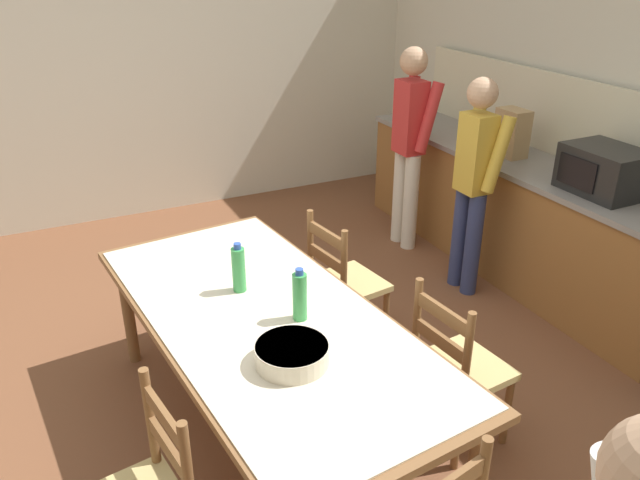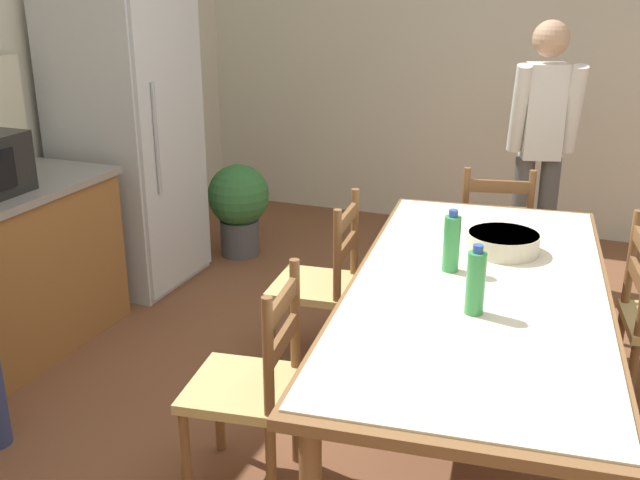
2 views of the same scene
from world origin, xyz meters
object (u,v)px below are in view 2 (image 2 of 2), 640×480
at_px(refrigerator, 128,142).
at_px(potted_plant, 239,203).
at_px(bottle_near_centre, 476,282).
at_px(dining_table, 478,298).
at_px(bottle_off_centre, 452,243).
at_px(chair_head_end, 493,240).
at_px(chair_side_far_right, 321,285).
at_px(serving_bowl, 503,241).
at_px(person_by_table, 541,141).
at_px(chair_side_far_left, 251,386).

distance_m(refrigerator, potted_plant, 0.95).
distance_m(bottle_near_centre, potted_plant, 2.88).
xyz_separation_m(refrigerator, dining_table, (-1.05, -2.42, -0.25)).
xyz_separation_m(bottle_near_centre, bottle_off_centre, (0.38, 0.17, 0.00)).
bearing_deg(potted_plant, chair_head_end, -98.57).
height_order(bottle_near_centre, chair_head_end, bottle_near_centre).
bearing_deg(chair_head_end, dining_table, 84.38).
bearing_deg(chair_side_far_right, bottle_off_centre, 59.89).
xyz_separation_m(chair_head_end, potted_plant, (0.28, 1.84, -0.06)).
relative_size(chair_head_end, potted_plant, 1.36).
bearing_deg(chair_side_far_right, serving_bowl, 83.05).
distance_m(refrigerator, chair_head_end, 2.35).
bearing_deg(person_by_table, serving_bowl, -16.28).
height_order(refrigerator, chair_side_far_right, refrigerator).
relative_size(chair_side_far_left, chair_head_end, 1.00).
bearing_deg(potted_plant, refrigerator, 146.65).
height_order(refrigerator, chair_head_end, refrigerator).
height_order(serving_bowl, chair_side_far_right, chair_side_far_right).
bearing_deg(potted_plant, bottle_off_centre, -130.99).
distance_m(dining_table, chair_side_far_left, 0.99).
height_order(dining_table, potted_plant, dining_table).
distance_m(refrigerator, bottle_off_centre, 2.47).
xyz_separation_m(bottle_near_centre, serving_bowl, (0.69, -0.00, -0.07)).
relative_size(bottle_off_centre, potted_plant, 0.40).
xyz_separation_m(bottle_off_centre, person_by_table, (1.88, -0.16, 0.07)).
height_order(chair_head_end, potted_plant, chair_head_end).
bearing_deg(potted_plant, chair_side_far_left, -151.71).
bearing_deg(dining_table, bottle_off_centre, 54.54).
height_order(chair_side_far_right, potted_plant, chair_side_far_right).
xyz_separation_m(dining_table, potted_plant, (1.71, 1.99, -0.30)).
relative_size(refrigerator, chair_side_far_right, 2.05).
xyz_separation_m(dining_table, chair_side_far_right, (0.43, 0.86, -0.24)).
bearing_deg(bottle_off_centre, refrigerator, 67.27).
height_order(bottle_near_centre, person_by_table, person_by_table).
xyz_separation_m(dining_table, serving_bowl, (0.41, -0.03, 0.12)).
distance_m(serving_bowl, potted_plant, 2.44).
distance_m(dining_table, serving_bowl, 0.42).
bearing_deg(refrigerator, dining_table, -113.56).
bearing_deg(refrigerator, chair_side_far_left, -134.69).
height_order(bottle_near_centre, chair_side_far_right, bottle_near_centre).
bearing_deg(potted_plant, bottle_near_centre, -134.59).
bearing_deg(chair_head_end, serving_bowl, 88.60).
xyz_separation_m(bottle_near_centre, person_by_table, (2.27, 0.01, 0.07)).
height_order(dining_table, chair_side_far_left, chair_side_far_left).
relative_size(refrigerator, person_by_table, 1.11).
distance_m(bottle_off_centre, chair_side_far_left, 1.02).
bearing_deg(refrigerator, potted_plant, -33.35).
bearing_deg(bottle_near_centre, dining_table, 6.09).
xyz_separation_m(dining_table, bottle_off_centre, (0.10, 0.14, 0.19)).
distance_m(dining_table, bottle_near_centre, 0.34).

